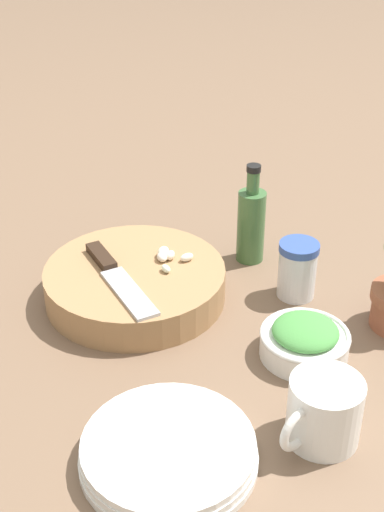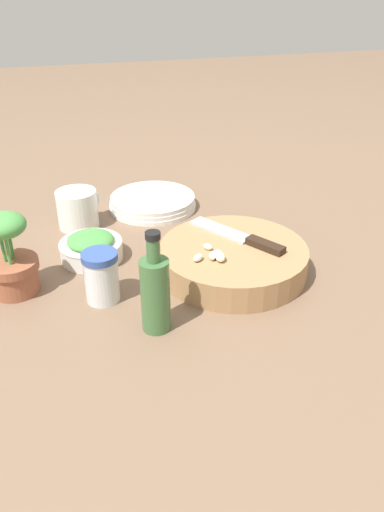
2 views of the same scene
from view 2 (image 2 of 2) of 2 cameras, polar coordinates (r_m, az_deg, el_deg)
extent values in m
plane|color=brown|center=(0.91, -2.20, -2.87)|extent=(5.00, 5.00, 0.00)
cylinder|color=#9E754C|center=(0.93, 4.60, -0.24)|extent=(0.27, 0.27, 0.05)
cube|color=black|center=(0.91, 8.37, 1.21)|extent=(0.08, 0.06, 0.01)
cube|color=#B2B2B7|center=(0.97, 3.27, 2.99)|extent=(0.13, 0.10, 0.01)
ellipsoid|color=silver|center=(0.88, 2.99, 0.26)|extent=(0.02, 0.02, 0.01)
ellipsoid|color=silver|center=(0.87, 0.69, -0.20)|extent=(0.02, 0.03, 0.01)
ellipsoid|color=#EFE8C7|center=(0.87, 3.26, -0.12)|extent=(0.03, 0.02, 0.02)
ellipsoid|color=silver|center=(0.90, 1.82, 1.06)|extent=(0.02, 0.02, 0.01)
ellipsoid|color=#F3E2CD|center=(0.87, 2.35, 0.01)|extent=(0.02, 0.02, 0.01)
cylinder|color=silver|center=(0.99, -11.39, 0.60)|extent=(0.12, 0.12, 0.03)
torus|color=silver|center=(0.98, -11.49, 1.47)|extent=(0.12, 0.12, 0.01)
ellipsoid|color=#478E42|center=(0.98, -11.53, 1.78)|extent=(0.09, 0.09, 0.03)
cylinder|color=silver|center=(0.85, -10.28, -2.69)|extent=(0.06, 0.06, 0.08)
cylinder|color=#334F99|center=(0.83, -10.55, -0.05)|extent=(0.06, 0.06, 0.01)
cylinder|color=silver|center=(1.11, -12.95, 5.25)|extent=(0.09, 0.09, 0.08)
torus|color=silver|center=(1.15, -11.48, 6.21)|extent=(0.05, 0.05, 0.06)
cylinder|color=silver|center=(1.19, -4.49, 5.73)|extent=(0.20, 0.20, 0.01)
cylinder|color=silver|center=(1.19, -4.51, 6.17)|extent=(0.20, 0.20, 0.01)
cylinder|color=silver|center=(1.19, -4.53, 6.62)|extent=(0.20, 0.20, 0.01)
cylinder|color=#3D6638|center=(0.76, -4.21, -4.53)|extent=(0.05, 0.05, 0.12)
cylinder|color=#3D6638|center=(0.72, -4.44, 0.69)|extent=(0.02, 0.02, 0.04)
cylinder|color=black|center=(0.71, -4.51, 2.36)|extent=(0.02, 0.02, 0.01)
cylinder|color=#935138|center=(0.92, -19.68, -2.15)|extent=(0.08, 0.08, 0.06)
cylinder|color=#935138|center=(0.91, -19.91, -0.94)|extent=(0.09, 0.09, 0.02)
ellipsoid|color=#478E42|center=(0.87, -20.75, 3.31)|extent=(0.07, 0.07, 0.04)
cylinder|color=#478E42|center=(0.88, -20.38, 1.00)|extent=(0.01, 0.01, 0.07)
cylinder|color=#478E42|center=(0.89, -20.89, 1.29)|extent=(0.01, 0.01, 0.07)
cylinder|color=#478E42|center=(0.90, -20.10, 1.77)|extent=(0.01, 0.01, 0.07)
camera|label=1|loc=(1.65, -13.26, 33.71)|focal=50.00mm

